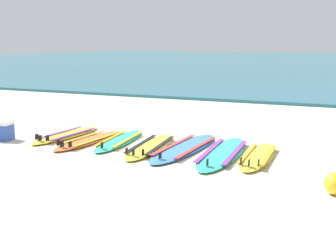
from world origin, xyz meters
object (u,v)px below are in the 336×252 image
object	(u,v)px
surfboard_3	(151,146)
surfboard_5	(222,153)
beach_ball	(335,184)
surfboard_4	(185,148)
surfboard_0	(67,135)
surfboard_1	(89,140)
surfboard_2	(120,140)
surfboard_6	(258,156)
cooler_box	(1,131)

from	to	relation	value
surfboard_3	surfboard_5	distance (m)	1.37
surfboard_5	beach_ball	world-z (taller)	beach_ball
surfboard_4	surfboard_0	bearing A→B (deg)	178.31
surfboard_0	surfboard_1	xyz separation A→B (m)	(0.71, -0.24, -0.00)
surfboard_2	surfboard_3	xyz separation A→B (m)	(0.77, -0.20, 0.00)
surfboard_2	surfboard_5	size ratio (longest dim) A/B	0.82
surfboard_5	surfboard_6	world-z (taller)	same
surfboard_1	surfboard_5	bearing A→B (deg)	1.20
surfboard_2	surfboard_5	bearing A→B (deg)	-4.35
surfboard_1	cooler_box	world-z (taller)	cooler_box
cooler_box	surfboard_1	bearing A→B (deg)	16.55
surfboard_2	surfboard_3	size ratio (longest dim) A/B	0.95
surfboard_3	beach_ball	xyz separation A→B (m)	(3.27, -1.35, 0.11)
surfboard_6	beach_ball	size ratio (longest dim) A/B	6.76
surfboard_1	surfboard_2	size ratio (longest dim) A/B	0.99
surfboard_2	beach_ball	size ratio (longest dim) A/B	7.03
surfboard_0	surfboard_3	xyz separation A→B (m)	(2.04, -0.22, -0.00)
surfboard_1	surfboard_4	distance (m)	1.97
surfboard_6	beach_ball	distance (m)	1.90
surfboard_6	surfboard_2	bearing A→B (deg)	176.83
surfboard_4	surfboard_6	size ratio (longest dim) A/B	1.29
surfboard_1	surfboard_4	bearing A→B (deg)	4.73
cooler_box	beach_ball	bearing A→B (deg)	-7.30
surfboard_4	beach_ball	size ratio (longest dim) A/B	8.71
surfboard_5	cooler_box	xyz separation A→B (m)	(-4.45, -0.58, 0.16)
beach_ball	surfboard_4	bearing A→B (deg)	150.46
surfboard_4	beach_ball	bearing A→B (deg)	-29.54
surfboard_0	surfboard_1	size ratio (longest dim) A/B	0.98
surfboard_1	surfboard_3	xyz separation A→B (m)	(1.33, 0.02, -0.00)
surfboard_6	cooler_box	distance (m)	5.11
surfboard_2	beach_ball	xyz separation A→B (m)	(4.04, -1.55, 0.11)
surfboard_5	surfboard_2	bearing A→B (deg)	175.65
surfboard_3	surfboard_6	distance (m)	2.00
surfboard_4	cooler_box	xyz separation A→B (m)	(-3.71, -0.68, 0.16)
beach_ball	surfboard_2	bearing A→B (deg)	158.98
surfboard_3	beach_ball	world-z (taller)	beach_ball
surfboard_3	surfboard_5	xyz separation A→B (m)	(1.37, 0.04, -0.00)
beach_ball	surfboard_3	bearing A→B (deg)	157.54
surfboard_0	surfboard_5	world-z (taller)	same
beach_ball	surfboard_6	bearing A→B (deg)	132.32
surfboard_0	beach_ball	xyz separation A→B (m)	(5.31, -1.57, 0.11)
surfboard_1	surfboard_6	world-z (taller)	same
surfboard_4	beach_ball	distance (m)	3.03
surfboard_6	beach_ball	bearing A→B (deg)	-47.68
surfboard_2	surfboard_6	xyz separation A→B (m)	(2.77, -0.15, 0.00)
surfboard_1	surfboard_0	bearing A→B (deg)	161.15
surfboard_4	surfboard_5	distance (m)	0.75
surfboard_1	surfboard_6	xyz separation A→B (m)	(3.33, 0.07, 0.00)
surfboard_1	cooler_box	size ratio (longest dim) A/B	4.06
surfboard_4	surfboard_6	bearing A→B (deg)	-4.01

